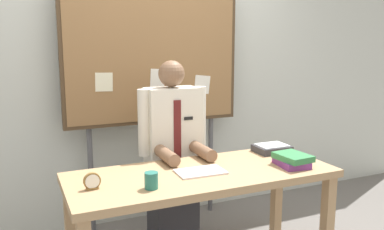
# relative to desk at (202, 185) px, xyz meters

# --- Properties ---
(back_wall) EXTENTS (6.40, 0.08, 2.70)m
(back_wall) POSITION_rel_desk_xyz_m (0.00, 1.16, 0.69)
(back_wall) COLOR silver
(back_wall) RESTS_ON ground_plane
(desk) EXTENTS (1.76, 0.71, 0.76)m
(desk) POSITION_rel_desk_xyz_m (0.00, 0.00, 0.00)
(desk) COLOR tan
(desk) RESTS_ON ground_plane
(person) EXTENTS (0.55, 0.56, 1.46)m
(person) POSITION_rel_desk_xyz_m (0.00, 0.54, 0.02)
(person) COLOR #2D2D33
(person) RESTS_ON ground_plane
(bulletin_board) EXTENTS (1.53, 0.09, 2.12)m
(bulletin_board) POSITION_rel_desk_xyz_m (0.00, 0.95, 0.82)
(bulletin_board) COLOR #4C3823
(bulletin_board) RESTS_ON ground_plane
(book_stack) EXTENTS (0.21, 0.26, 0.09)m
(book_stack) POSITION_rel_desk_xyz_m (0.61, -0.14, 0.14)
(book_stack) COLOR #72337F
(book_stack) RESTS_ON desk
(open_notebook) EXTENTS (0.32, 0.21, 0.01)m
(open_notebook) POSITION_rel_desk_xyz_m (-0.02, -0.02, 0.10)
(open_notebook) COLOR silver
(open_notebook) RESTS_ON desk
(desk_clock) EXTENTS (0.10, 0.04, 0.10)m
(desk_clock) POSITION_rel_desk_xyz_m (-0.72, -0.04, 0.14)
(desk_clock) COLOR olive
(desk_clock) RESTS_ON desk
(coffee_mug) EXTENTS (0.08, 0.08, 0.10)m
(coffee_mug) POSITION_rel_desk_xyz_m (-0.40, -0.17, 0.14)
(coffee_mug) COLOR #267266
(coffee_mug) RESTS_ON desk
(paper_tray) EXTENTS (0.26, 0.20, 0.06)m
(paper_tray) POSITION_rel_desk_xyz_m (0.70, 0.21, 0.12)
(paper_tray) COLOR #333338
(paper_tray) RESTS_ON desk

